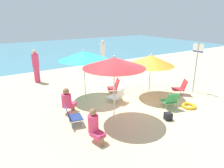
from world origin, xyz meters
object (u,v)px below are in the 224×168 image
Objects in this scene: beach_chair_b at (72,116)px; beach_chair_c at (114,86)px; umbrella_teal at (84,55)px; person_a at (36,66)px; person_c at (67,100)px; warning_sign at (197,60)px; swim_ring at (189,106)px; umbrella_red at (114,63)px; person_b at (95,126)px; beach_chair_a at (170,100)px; person_d at (103,52)px; beach_chair_d at (181,87)px; beach_bag at (168,116)px; umbrella_orange at (151,60)px; beach_chair_e at (117,95)px.

beach_chair_b is 3.22m from beach_chair_c.
beach_chair_b is at bearing -125.95° from umbrella_teal.
person_a reaches higher than person_c.
umbrella_teal is at bearing 65.30° from beach_chair_b.
swim_ring is (-1.57, -1.00, -1.38)m from warning_sign.
person_a is at bearing 58.32° from person_c.
person_b is at bearing -145.74° from umbrella_red.
beach_chair_a is at bearing -58.19° from person_c.
person_b is at bearing -132.19° from person_d.
person_d reaches higher than person_b.
umbrella_teal is at bearing 5.00° from beach_chair_d.
beach_bag is at bearing 73.19° from person_b.
beach_chair_e is at bearing 172.38° from umbrella_orange.
swim_ring is (2.82, -2.99, -1.73)m from umbrella_teal.
person_c reaches higher than beach_chair_b.
person_c reaches higher than beach_chair_a.
warning_sign is (0.65, -6.91, 0.57)m from person_d.
person_c is (-3.31, 1.67, 0.15)m from beach_chair_a.
beach_chair_c is 2.87m from beach_chair_d.
person_b is at bearing 112.02° from beach_chair_a.
beach_chair_c is at bearing 126.62° from person_b.
umbrella_teal is at bearing 157.07° from warning_sign.
beach_chair_e is at bearing 121.30° from person_b.
beach_chair_a is 0.80m from swim_ring.
warning_sign is at bearing 88.66° from person_b.
beach_chair_a is at bearing -112.22° from person_d.
person_a is (-2.50, 3.41, 0.53)m from beach_chair_c.
swim_ring is at bearing -107.00° from person_d.
umbrella_red is 1.05× the size of umbrella_teal.
umbrella_orange is 5.79m from person_a.
person_d is at bearing 52.69° from umbrella_teal.
umbrella_teal reaches higher than beach_chair_a.
beach_chair_e is 0.41× the size of person_d.
umbrella_teal is 2.74m from beach_chair_b.
beach_bag is at bearing -14.95° from beach_chair_b.
beach_bag is at bearing -169.69° from swim_ring.
person_c is (-0.02, -4.24, -0.36)m from person_a.
beach_chair_c is 3.10m from beach_bag.
beach_chair_b is 4.34m from swim_ring.
beach_chair_a is at bearing -161.46° from beach_chair_e.
beach_chair_c reaches higher than beach_bag.
umbrella_red is 3.05× the size of beach_chair_e.
beach_chair_c is (1.41, 2.10, -1.60)m from umbrella_red.
beach_chair_a is 0.70× the size of person_b.
beach_chair_a reaches higher than beach_chair_b.
beach_chair_b is 3.11m from beach_bag.
umbrella_orange is at bearing 152.45° from beach_chair_c.
beach_chair_a is 6.79m from person_a.
beach_chair_e is at bearing 51.47° from umbrella_red.
person_d is at bearing -58.18° from beach_chair_d.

